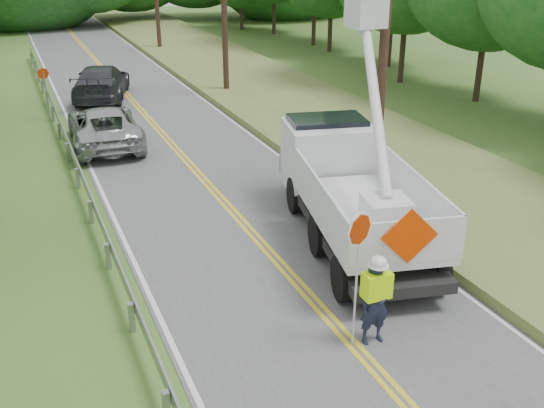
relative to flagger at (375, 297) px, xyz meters
name	(u,v)px	position (x,y,z in m)	size (l,w,h in m)	color
ground	(399,397)	(-0.44, -1.67, -1.09)	(140.00, 140.00, 0.00)	#345A24
road	(188,163)	(-0.44, 12.33, -1.08)	(7.20, 96.00, 0.03)	#4B4B4E
guardrail	(73,155)	(-4.45, 13.23, -0.54)	(0.18, 48.00, 0.77)	gray
utility_poles	(279,3)	(4.56, 15.34, 4.18)	(1.60, 43.30, 10.00)	black
tall_grass_verge	(354,137)	(6.66, 12.33, -0.94)	(7.00, 96.00, 0.30)	#606932
flagger	(375,297)	(0.00, 0.00, 0.00)	(1.14, 0.45, 3.02)	#191E33
bucket_truck	(345,169)	(2.32, 5.48, 0.59)	(4.46, 8.14, 7.46)	black
suv_silver	(104,126)	(-2.91, 15.71, -0.28)	(2.62, 5.68, 1.58)	#A5A9AC
suv_darkgrey	(101,82)	(-1.74, 23.79, -0.21)	(2.42, 5.95, 1.73)	#323439
stop_sign_permanent	(45,86)	(-4.67, 20.62, 0.48)	(0.50, 0.14, 2.39)	gray
yard_sign	(403,182)	(5.00, 6.36, -0.53)	(0.53, 0.18, 0.78)	white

